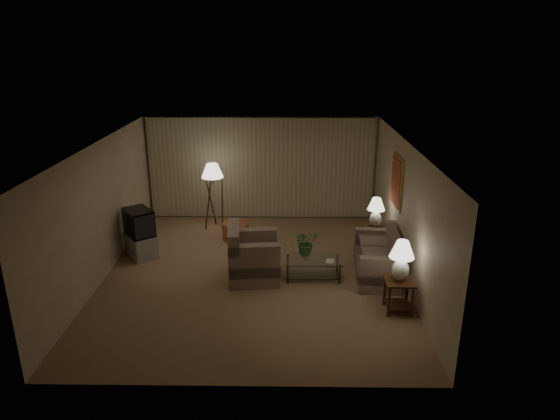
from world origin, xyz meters
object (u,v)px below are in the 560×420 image
(armchair, at_px, (254,258))
(crt_tv, at_px, (139,222))
(table_lamp_far, at_px, (376,210))
(coffee_table, at_px, (313,265))
(ottoman, at_px, (236,231))
(table_lamp_near, at_px, (402,257))
(sofa, at_px, (377,260))
(floor_lamp, at_px, (213,195))
(side_table_near, at_px, (399,290))
(tv_cabinet, at_px, (141,245))
(side_table_far, at_px, (374,235))
(vase, at_px, (306,255))

(armchair, distance_m, crt_tv, 2.79)
(armchair, distance_m, table_lamp_far, 3.01)
(coffee_table, relative_size, crt_tv, 1.38)
(crt_tv, distance_m, ottoman, 2.30)
(table_lamp_near, distance_m, coffee_table, 2.05)
(sofa, bearing_deg, floor_lamp, -121.76)
(side_table_near, bearing_deg, tv_cabinet, 156.40)
(armchair, xyz_separation_m, tv_cabinet, (-2.57, 1.03, -0.19))
(armchair, distance_m, table_lamp_near, 2.97)
(sofa, relative_size, floor_lamp, 1.06)
(sofa, height_order, floor_lamp, floor_lamp)
(table_lamp_near, distance_m, table_lamp_far, 2.60)
(ottoman, bearing_deg, crt_tv, -154.04)
(crt_tv, bearing_deg, tv_cabinet, 0.00)
(side_table_far, relative_size, table_lamp_near, 0.81)
(sofa, height_order, armchair, armchair)
(tv_cabinet, bearing_deg, ottoman, 78.91)
(sofa, height_order, crt_tv, crt_tv)
(coffee_table, relative_size, ottoman, 1.86)
(side_table_near, distance_m, vase, 2.03)
(floor_lamp, distance_m, ottoman, 1.19)
(armchair, distance_m, vase, 1.04)
(armchair, height_order, coffee_table, armchair)
(side_table_near, height_order, tv_cabinet, side_table_near)
(armchair, xyz_separation_m, table_lamp_near, (2.63, -1.24, 0.60))
(table_lamp_far, bearing_deg, armchair, -152.65)
(crt_tv, relative_size, ottoman, 1.35)
(side_table_near, distance_m, coffee_table, 1.91)
(table_lamp_near, relative_size, ottoman, 1.19)
(tv_cabinet, xyz_separation_m, vase, (3.61, -1.02, 0.25))
(sofa, xyz_separation_m, table_lamp_far, (0.15, 1.25, 0.63))
(sofa, bearing_deg, side_table_far, 177.51)
(side_table_near, bearing_deg, vase, 141.84)
(table_lamp_far, bearing_deg, side_table_near, -90.00)
(side_table_far, distance_m, ottoman, 3.27)
(armchair, relative_size, table_lamp_near, 1.66)
(armchair, relative_size, vase, 7.38)
(side_table_far, distance_m, crt_tv, 5.22)
(armchair, relative_size, tv_cabinet, 1.34)
(side_table_far, distance_m, vase, 2.09)
(sofa, bearing_deg, table_lamp_near, 10.69)
(tv_cabinet, relative_size, crt_tv, 1.10)
(table_lamp_near, distance_m, crt_tv, 5.68)
(armchair, height_order, vase, armchair)
(floor_lamp, distance_m, vase, 3.57)
(tv_cabinet, relative_size, ottoman, 1.48)
(side_table_far, relative_size, crt_tv, 0.71)
(side_table_near, relative_size, coffee_table, 0.52)
(armchair, xyz_separation_m, crt_tv, (-2.57, 1.03, 0.35))
(side_table_near, height_order, crt_tv, crt_tv)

